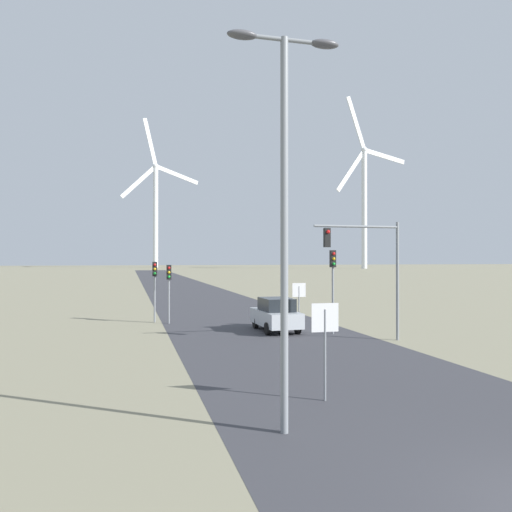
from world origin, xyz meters
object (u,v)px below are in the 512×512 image
object	(u,v)px
streetlamp	(284,182)
wind_turbine_left	(156,204)
traffic_light_post_mid_left	(155,278)
wind_turbine_center	(364,195)
stop_sign_near	(325,332)
traffic_light_post_near_right	(333,273)
car_approaching	(276,315)
traffic_light_post_near_left	(169,281)
stop_sign_far	(299,296)
traffic_light_mast_overhead	(369,256)

from	to	relation	value
streetlamp	wind_turbine_left	world-z (taller)	wind_turbine_left
traffic_light_post_mid_left	wind_turbine_center	size ratio (longest dim) A/B	0.06
stop_sign_near	traffic_light_post_near_right	xyz separation A→B (m)	(5.11, 11.40, 1.31)
streetlamp	wind_turbine_left	bearing A→B (deg)	87.84
streetlamp	traffic_light_post_near_right	bearing A→B (deg)	62.77
stop_sign_near	car_approaching	bearing A→B (deg)	79.25
stop_sign_near	traffic_light_post_near_left	xyz separation A→B (m)	(-2.95, 17.81, 0.73)
stop_sign_near	stop_sign_far	xyz separation A→B (m)	(4.23, 14.29, -0.12)
wind_turbine_center	stop_sign_far	bearing A→B (deg)	-117.81
traffic_light_post_mid_left	traffic_light_mast_overhead	world-z (taller)	traffic_light_mast_overhead
traffic_light_mast_overhead	wind_turbine_center	size ratio (longest dim) A/B	0.08
traffic_light_post_near_right	wind_turbine_center	world-z (taller)	wind_turbine_center
car_approaching	traffic_light_post_near_left	bearing A→B (deg)	139.57
traffic_light_post_near_right	wind_turbine_center	size ratio (longest dim) A/B	0.06
traffic_light_post_near_left	stop_sign_near	bearing A→B (deg)	-80.59
stop_sign_far	car_approaching	size ratio (longest dim) A/B	0.62
wind_turbine_left	traffic_light_mast_overhead	bearing A→B (deg)	-90.13
streetlamp	wind_turbine_center	world-z (taller)	wind_turbine_center
traffic_light_post_near_right	car_approaching	distance (m)	3.91
stop_sign_far	traffic_light_post_near_left	xyz separation A→B (m)	(-7.18, 3.52, 0.85)
traffic_light_post_mid_left	wind_turbine_center	world-z (taller)	wind_turbine_center
car_approaching	traffic_light_mast_overhead	bearing A→B (deg)	-52.50
traffic_light_mast_overhead	stop_sign_near	bearing A→B (deg)	-123.60
traffic_light_mast_overhead	wind_turbine_center	bearing A→B (deg)	63.46
wind_turbine_left	traffic_light_post_near_left	bearing A→B (deg)	-92.69
stop_sign_near	traffic_light_post_mid_left	xyz separation A→B (m)	(-3.76, 18.65, 0.86)
stop_sign_far	traffic_light_mast_overhead	xyz separation A→B (m)	(1.62, -5.49, 2.32)
traffic_light_mast_overhead	car_approaching	bearing A→B (deg)	127.50
wind_turbine_center	traffic_light_mast_overhead	bearing A→B (deg)	-116.54
stop_sign_near	traffic_light_post_near_left	bearing A→B (deg)	99.41
traffic_light_post_near_left	car_approaching	world-z (taller)	traffic_light_post_near_left
stop_sign_near	traffic_light_mast_overhead	size ratio (longest dim) A/B	0.47
traffic_light_post_near_left	traffic_light_post_near_right	world-z (taller)	traffic_light_post_near_right
stop_sign_near	wind_turbine_center	xyz separation A→B (m)	(86.44, 170.19, 27.78)
stop_sign_far	wind_turbine_center	xyz separation A→B (m)	(82.22, 155.90, 27.90)
traffic_light_post_near_right	car_approaching	size ratio (longest dim) A/B	1.06
traffic_light_post_near_right	wind_turbine_left	size ratio (longest dim) A/B	0.07
stop_sign_far	traffic_light_post_mid_left	size ratio (longest dim) A/B	0.68
traffic_light_post_near_left	traffic_light_mast_overhead	bearing A→B (deg)	-45.67
stop_sign_near	wind_turbine_center	world-z (taller)	wind_turbine_center
traffic_light_post_near_right	traffic_light_mast_overhead	size ratio (longest dim) A/B	0.77
traffic_light_post_mid_left	wind_turbine_center	xyz separation A→B (m)	(90.20, 151.54, 26.92)
car_approaching	wind_turbine_left	world-z (taller)	wind_turbine_left
traffic_light_post_mid_left	wind_turbine_left	size ratio (longest dim) A/B	0.06
traffic_light_post_near_right	traffic_light_mast_overhead	bearing A→B (deg)	-74.06
wind_turbine_left	traffic_light_post_near_right	bearing A→B (deg)	-90.34
car_approaching	wind_turbine_center	size ratio (longest dim) A/B	0.06
stop_sign_near	stop_sign_far	size ratio (longest dim) A/B	1.07
car_approaching	streetlamp	bearing A→B (deg)	-105.94
traffic_light_post_near_right	car_approaching	world-z (taller)	traffic_light_post_near_right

